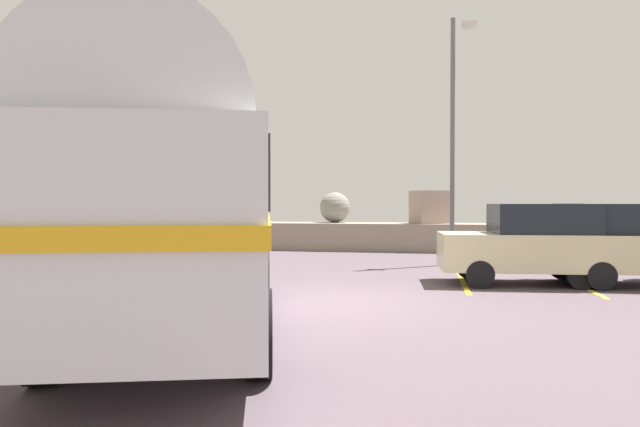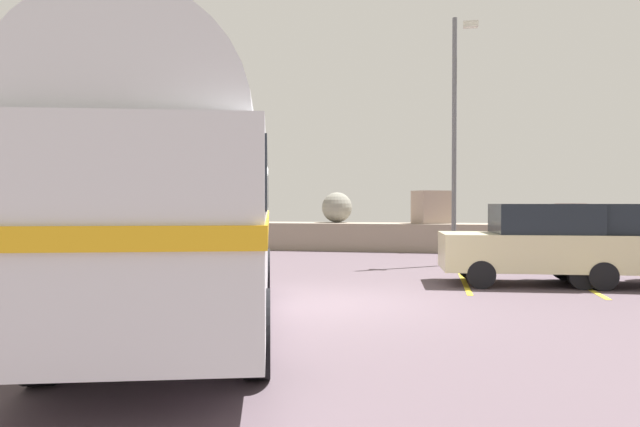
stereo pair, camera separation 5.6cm
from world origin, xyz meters
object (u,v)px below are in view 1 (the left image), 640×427
at_px(parked_car_middle, 634,244).
at_px(vintage_coach, 188,193).
at_px(parked_car_nearest, 534,243).
at_px(lamp_post, 454,129).

bearing_deg(parked_car_middle, vintage_coach, 123.78).
height_order(parked_car_nearest, lamp_post, lamp_post).
bearing_deg(vintage_coach, parked_car_nearest, 26.73).
bearing_deg(parked_car_nearest, parked_car_middle, -89.14).
distance_m(vintage_coach, parked_car_middle, 10.10).
distance_m(parked_car_nearest, lamp_post, 5.22).
height_order(parked_car_middle, lamp_post, lamp_post).
bearing_deg(vintage_coach, lamp_post, 48.71).
distance_m(parked_car_nearest, parked_car_middle, 2.21).
bearing_deg(lamp_post, parked_car_nearest, -67.26).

